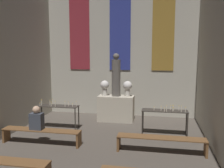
% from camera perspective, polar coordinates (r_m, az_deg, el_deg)
% --- Properties ---
extents(wall_back, '(6.24, 0.16, 5.81)m').
position_cam_1_polar(wall_back, '(10.14, 1.91, 9.36)').
color(wall_back, '#B2AD9E').
rests_on(wall_back, ground_plane).
extents(altar, '(1.33, 0.63, 0.95)m').
position_cam_1_polar(altar, '(9.43, 0.92, -5.58)').
color(altar, '#BCB29E').
rests_on(altar, ground_plane).
extents(statue, '(0.32, 0.32, 1.59)m').
position_cam_1_polar(statue, '(9.23, 0.94, 1.78)').
color(statue, '#5B5651').
rests_on(statue, altar).
extents(flower_vase_left, '(0.33, 0.33, 0.57)m').
position_cam_1_polar(flower_vase_left, '(9.36, -1.67, -0.54)').
color(flower_vase_left, beige).
rests_on(flower_vase_left, altar).
extents(flower_vase_right, '(0.33, 0.33, 0.57)m').
position_cam_1_polar(flower_vase_right, '(9.21, 3.58, -0.68)').
color(flower_vase_right, beige).
rests_on(flower_vase_right, altar).
extents(candle_rack_left, '(1.41, 0.42, 0.99)m').
position_cam_1_polar(candle_rack_left, '(8.64, -12.35, -5.52)').
color(candle_rack_left, '#332D28').
rests_on(candle_rack_left, ground_plane).
extents(candle_rack_right, '(1.41, 0.42, 0.99)m').
position_cam_1_polar(candle_rack_right, '(7.96, 12.02, -6.64)').
color(candle_rack_right, '#332D28').
rests_on(candle_rack_right, ground_plane).
extents(pew_back_left, '(2.27, 0.36, 0.42)m').
position_cam_1_polar(pew_back_left, '(7.45, -15.85, -10.73)').
color(pew_back_left, brown).
rests_on(pew_back_left, ground_plane).
extents(pew_back_right, '(2.27, 0.36, 0.42)m').
position_cam_1_polar(pew_back_right, '(6.71, 11.14, -12.66)').
color(pew_back_right, brown).
rests_on(pew_back_right, ground_plane).
extents(person_seated, '(0.36, 0.24, 0.67)m').
position_cam_1_polar(person_seated, '(7.40, -16.85, -7.69)').
color(person_seated, '#383D47').
rests_on(person_seated, pew_back_left).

